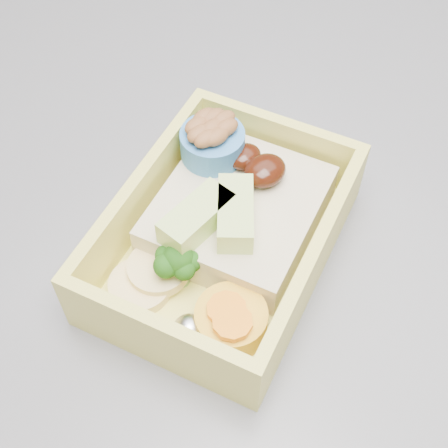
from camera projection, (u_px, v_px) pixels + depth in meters
ground at (226, 385)px, 1.34m from camera, size 3.50×3.50×0.00m
island at (270, 314)px, 0.92m from camera, size 1.24×0.84×0.92m
bento_box at (225, 227)px, 0.42m from camera, size 0.22×0.20×0.07m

